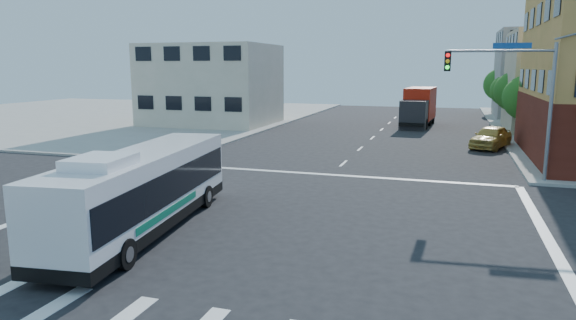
% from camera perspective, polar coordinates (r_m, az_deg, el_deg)
% --- Properties ---
extents(ground, '(120.00, 120.00, 0.00)m').
position_cam_1_polar(ground, '(19.31, -1.60, -7.25)').
color(ground, black).
rests_on(ground, ground).
extents(sidewalk_nw, '(50.00, 50.00, 0.15)m').
position_cam_1_polar(sidewalk_nw, '(66.81, -20.52, 4.74)').
color(sidewalk_nw, gray).
rests_on(sidewalk_nw, ground).
extents(building_east_far, '(12.06, 10.06, 10.00)m').
position_cam_1_polar(building_east_far, '(66.27, 27.38, 8.48)').
color(building_east_far, '#979893').
rests_on(building_east_far, ground).
extents(building_west, '(12.06, 10.06, 8.00)m').
position_cam_1_polar(building_west, '(52.72, -8.50, 8.24)').
color(building_west, beige).
rests_on(building_west, ground).
extents(signal_mast_ne, '(7.91, 1.13, 8.07)m').
position_cam_1_polar(signal_mast_ne, '(28.17, 23.94, 7.73)').
color(signal_mast_ne, gray).
rests_on(signal_mast_ne, ground).
extents(street_tree_a, '(3.60, 3.60, 5.53)m').
position_cam_1_polar(street_tree_a, '(45.73, 25.06, 6.56)').
color(street_tree_a, '#381F14').
rests_on(street_tree_a, ground).
extents(street_tree_b, '(3.80, 3.80, 5.79)m').
position_cam_1_polar(street_tree_b, '(53.66, 24.01, 7.23)').
color(street_tree_b, '#381F14').
rests_on(street_tree_b, ground).
extents(street_tree_c, '(3.40, 3.40, 5.29)m').
position_cam_1_polar(street_tree_c, '(61.62, 23.19, 7.30)').
color(street_tree_c, '#381F14').
rests_on(street_tree_c, ground).
extents(street_tree_d, '(4.00, 4.00, 6.03)m').
position_cam_1_polar(street_tree_d, '(69.57, 22.61, 7.95)').
color(street_tree_d, '#381F14').
rests_on(street_tree_d, ground).
extents(transit_bus, '(3.54, 10.95, 3.18)m').
position_cam_1_polar(transit_bus, '(18.94, -15.75, -3.11)').
color(transit_bus, black).
rests_on(transit_bus, ground).
extents(box_truck, '(3.09, 8.52, 3.76)m').
position_cam_1_polar(box_truck, '(52.68, 14.30, 5.65)').
color(box_truck, black).
rests_on(box_truck, ground).
extents(parked_car, '(3.52, 5.17, 1.63)m').
position_cam_1_polar(parked_car, '(39.94, 21.62, 2.39)').
color(parked_car, gold).
rests_on(parked_car, ground).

